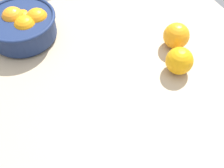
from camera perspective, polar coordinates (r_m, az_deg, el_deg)
name	(u,v)px	position (r cm, az deg, el deg)	size (l,w,h in cm)	color
ground_plane	(116,98)	(84.46, 0.92, -2.91)	(111.19, 105.95, 3.00)	tan
fruit_bowl	(22,25)	(101.16, -17.71, 11.25)	(23.78, 23.78, 10.83)	navy
loose_orange_2	(176,36)	(96.35, 12.91, 9.50)	(8.70, 8.70, 8.70)	orange
loose_orange_3	(179,61)	(88.59, 13.50, 4.59)	(8.54, 8.54, 8.54)	orange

